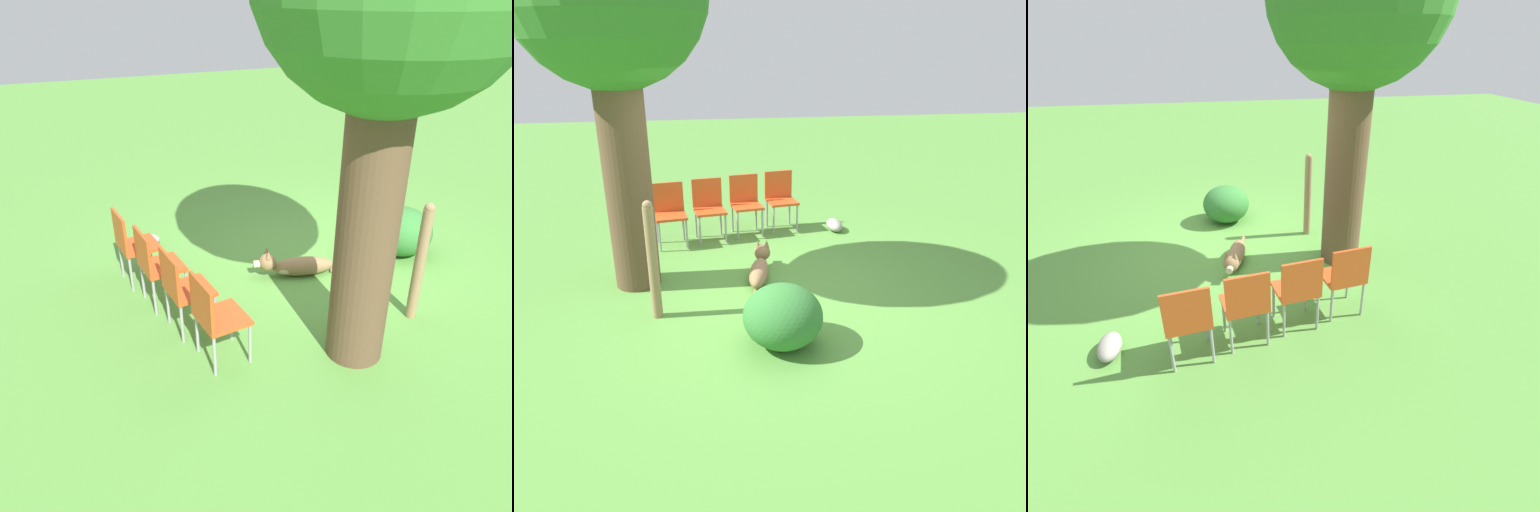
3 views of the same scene
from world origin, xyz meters
TOP-DOWN VIEW (x-y plane):
  - ground_plane at (0.00, 0.00)m, footprint 30.00×30.00m
  - dog at (0.41, 0.07)m, footprint 1.27×0.43m
  - fence_post at (-0.36, 1.28)m, footprint 0.11×0.11m
  - red_chair_0 at (2.22, -0.52)m, footprint 0.48×0.49m
  - red_chair_1 at (2.07, 0.04)m, footprint 0.48×0.49m
  - red_chair_2 at (1.92, 0.61)m, footprint 0.48×0.49m
  - red_chair_3 at (1.77, 1.17)m, footprint 0.48×0.49m
  - garden_rock at (1.96, -1.34)m, footprint 0.42×0.23m
  - low_shrub at (-1.11, 0.05)m, footprint 0.77×0.77m

SIDE VIEW (x-z plane):
  - ground_plane at x=0.00m, z-range 0.00..0.00m
  - garden_rock at x=1.96m, z-range 0.00..0.18m
  - dog at x=0.41m, z-range -0.06..0.32m
  - low_shrub at x=-1.11m, z-range 0.00..0.62m
  - red_chair_0 at x=2.22m, z-range 0.08..0.97m
  - red_chair_1 at x=2.07m, z-range 0.08..0.97m
  - red_chair_2 at x=1.92m, z-range 0.08..0.97m
  - red_chair_3 at x=1.77m, z-range 0.08..0.97m
  - fence_post at x=-0.36m, z-range 0.01..1.30m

